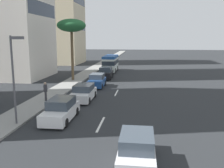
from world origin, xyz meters
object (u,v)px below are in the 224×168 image
object	(u,v)px
car_lead	(97,81)
minibus_third	(111,63)
car_second	(137,150)
pedestrian_near_lamp	(45,90)
car_fourth	(84,93)
street_lamp	(14,70)
car_sixth	(61,110)
palm_tree	(71,26)
car_fifth	(106,73)

from	to	relation	value
car_lead	minibus_third	bearing A→B (deg)	-179.21
car_second	pedestrian_near_lamp	distance (m)	14.08
car_lead	car_second	world-z (taller)	car_lead
car_fourth	street_lamp	bearing A→B (deg)	-20.21
car_sixth	street_lamp	distance (m)	4.38
minibus_third	street_lamp	xyz separation A→B (m)	(-29.05, 2.69, 2.34)
minibus_third	street_lamp	world-z (taller)	street_lamp
minibus_third	pedestrian_near_lamp	distance (m)	22.86
car_second	pedestrian_near_lamp	xyz separation A→B (m)	(10.87, 8.95, 0.38)
street_lamp	minibus_third	bearing A→B (deg)	-5.30
street_lamp	pedestrian_near_lamp	bearing A→B (deg)	4.92
car_second	street_lamp	bearing A→B (deg)	62.12
car_second	minibus_third	distance (m)	33.98
minibus_third	car_second	bearing A→B (deg)	9.66
car_sixth	palm_tree	xyz separation A→B (m)	(17.11, 4.01, 6.86)
car_fourth	car_fifth	bearing A→B (deg)	179.32
minibus_third	car_fifth	size ratio (longest dim) A/B	1.63
car_second	car_lead	bearing A→B (deg)	16.23
car_sixth	street_lamp	xyz separation A→B (m)	(-1.51, 2.61, 3.17)
car_second	car_fifth	bearing A→B (deg)	11.93
palm_tree	street_lamp	xyz separation A→B (m)	(-18.62, -1.40, -3.69)
car_second	car_sixth	size ratio (longest dim) A/B	0.90
car_sixth	car_lead	bearing A→B (deg)	178.74
car_lead	pedestrian_near_lamp	distance (m)	8.75
pedestrian_near_lamp	car_fifth	bearing A→B (deg)	-135.36
car_second	street_lamp	size ratio (longest dim) A/B	0.66
car_fourth	car_sixth	bearing A→B (deg)	-2.01
car_sixth	palm_tree	size ratio (longest dim) A/B	0.52
car_fifth	pedestrian_near_lamp	distance (m)	15.16
car_fourth	pedestrian_near_lamp	size ratio (longest dim) A/B	2.49
car_lead	car_fourth	bearing A→B (deg)	-0.57
car_lead	car_fifth	world-z (taller)	car_fifth
car_second	palm_tree	bearing A→B (deg)	23.01
car_second	pedestrian_near_lamp	bearing A→B (deg)	39.47
car_fifth	palm_tree	size ratio (longest dim) A/B	0.48
car_fifth	street_lamp	size ratio (longest dim) A/B	0.67
car_sixth	pedestrian_near_lamp	size ratio (longest dim) A/B	2.49
car_second	car_sixth	world-z (taller)	car_second
car_fourth	car_fifth	distance (m)	13.49
minibus_third	car_fifth	world-z (taller)	minibus_third
car_fourth	car_sixth	distance (m)	6.18
palm_tree	street_lamp	world-z (taller)	palm_tree
car_fourth	palm_tree	bearing A→B (deg)	-158.88
car_lead	palm_tree	xyz separation A→B (m)	(4.16, 4.29, 6.85)
car_second	car_fifth	size ratio (longest dim) A/B	0.99
car_fourth	car_fifth	size ratio (longest dim) A/B	1.09
pedestrian_near_lamp	street_lamp	bearing A→B (deg)	63.06
minibus_third	car_fourth	xyz separation A→B (m)	(-21.36, -0.13, -0.87)
car_second	car_sixth	bearing A→B (deg)	44.20
minibus_third	palm_tree	world-z (taller)	palm_tree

